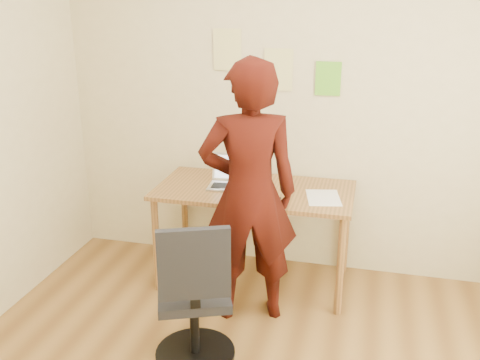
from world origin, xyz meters
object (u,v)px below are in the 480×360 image
(desk, at_px, (254,200))
(person, at_px, (249,194))
(office_chair, at_px, (194,304))
(phone, at_px, (274,200))
(laptop, at_px, (231,179))

(desk, distance_m, person, 0.48)
(office_chair, relative_size, person, 0.53)
(office_chair, bearing_deg, person, 50.58)
(phone, bearing_deg, desk, 135.70)
(office_chair, bearing_deg, desk, 60.93)
(person, bearing_deg, laptop, -80.78)
(desk, xyz_separation_m, laptop, (-0.18, 0.02, 0.14))
(laptop, distance_m, office_chair, 1.11)
(phone, height_order, person, person)
(office_chair, bearing_deg, phone, 47.00)
(phone, relative_size, office_chair, 0.14)
(laptop, bearing_deg, phone, -36.49)
(desk, height_order, office_chair, office_chair)
(desk, relative_size, person, 0.81)
(phone, height_order, office_chair, office_chair)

